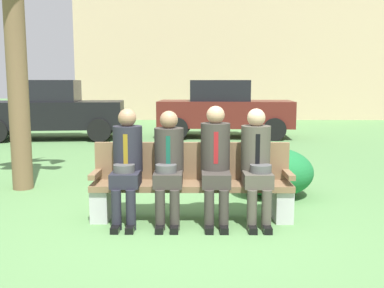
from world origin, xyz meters
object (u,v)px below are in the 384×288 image
(shrub_near_bench, at_px, (274,172))
(parked_car_far, at_px, (224,109))
(park_bench, at_px, (192,183))
(building_backdrop, at_px, (228,28))
(seated_man_centerright, at_px, (216,158))
(seated_man_centerleft, at_px, (169,161))
(parked_car_near, at_px, (52,110))
(seated_man_leftmost, at_px, (127,160))
(seated_man_rightmost, at_px, (257,160))

(shrub_near_bench, bearing_deg, parked_car_far, 92.30)
(park_bench, xyz_separation_m, building_backdrop, (1.72, 18.22, 3.96))
(seated_man_centerright, bearing_deg, seated_man_centerleft, -178.81)
(park_bench, bearing_deg, parked_car_near, 118.68)
(seated_man_leftmost, height_order, parked_car_far, parked_car_far)
(seated_man_leftmost, bearing_deg, seated_man_centerleft, -0.27)
(parked_car_far, relative_size, building_backdrop, 0.28)
(seated_man_rightmost, relative_size, building_backdrop, 0.09)
(seated_man_leftmost, bearing_deg, shrub_near_bench, 32.06)
(seated_man_rightmost, bearing_deg, building_backdrop, 86.95)
(parked_car_near, bearing_deg, park_bench, -61.32)
(seated_man_leftmost, distance_m, building_backdrop, 18.88)
(seated_man_rightmost, bearing_deg, park_bench, 169.81)
(shrub_near_bench, bearing_deg, seated_man_centerright, -126.83)
(parked_car_near, relative_size, parked_car_far, 1.01)
(parked_car_near, xyz_separation_m, building_backdrop, (5.77, 10.81, 3.56))
(seated_man_centerright, xyz_separation_m, building_backdrop, (1.45, 18.34, 3.64))
(seated_man_leftmost, height_order, building_backdrop, building_backdrop)
(shrub_near_bench, relative_size, building_backdrop, 0.08)
(seated_man_leftmost, bearing_deg, parked_car_near, 113.68)
(park_bench, relative_size, seated_man_rightmost, 1.77)
(park_bench, height_order, building_backdrop, building_backdrop)
(seated_man_leftmost, relative_size, parked_car_near, 0.33)
(park_bench, distance_m, parked_car_far, 7.95)
(park_bench, distance_m, seated_man_centerleft, 0.41)
(parked_car_near, distance_m, building_backdrop, 12.76)
(seated_man_centerleft, relative_size, seated_man_centerright, 0.96)
(parked_car_near, bearing_deg, seated_man_centerleft, -63.34)
(parked_car_near, bearing_deg, seated_man_leftmost, -66.32)
(seated_man_leftmost, xyz_separation_m, building_backdrop, (2.47, 18.35, 3.66))
(seated_man_centerright, distance_m, parked_car_far, 8.04)
(seated_man_centerright, bearing_deg, seated_man_leftmost, -179.50)
(parked_car_near, relative_size, building_backdrop, 0.28)
(park_bench, bearing_deg, seated_man_centerright, -24.53)
(shrub_near_bench, bearing_deg, building_backdrop, 88.13)
(park_bench, height_order, seated_man_rightmost, seated_man_rightmost)
(parked_car_near, xyz_separation_m, parked_car_far, (4.94, 0.49, 0.00))
(park_bench, relative_size, shrub_near_bench, 2.10)
(building_backdrop, bearing_deg, parked_car_far, -94.61)
(park_bench, relative_size, seated_man_centerright, 1.73)
(building_backdrop, bearing_deg, shrub_near_bench, -91.87)
(park_bench, distance_m, building_backdrop, 18.72)
(park_bench, height_order, shrub_near_bench, park_bench)
(seated_man_centerleft, distance_m, shrub_near_bench, 1.90)
(seated_man_centerleft, height_order, seated_man_rightmost, seated_man_rightmost)
(seated_man_leftmost, xyz_separation_m, parked_car_near, (-3.31, 7.54, 0.11))
(parked_car_near, height_order, building_backdrop, building_backdrop)
(seated_man_centerleft, bearing_deg, parked_car_near, 116.66)
(seated_man_rightmost, bearing_deg, seated_man_centerright, 178.95)
(parked_car_far, height_order, building_backdrop, building_backdrop)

